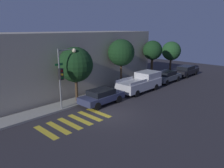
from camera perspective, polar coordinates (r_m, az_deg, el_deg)
The scene contains 13 objects.
ground_plane at distance 17.23m, azimuth -0.93°, elevation -7.94°, with size 60.00×60.00×0.00m, color #2D2B30.
sidewalk at distance 20.14m, azimuth -9.34°, elevation -4.55°, with size 26.00×1.86×0.14m, color gray.
building_row at distance 22.97m, azimuth -16.21°, elevation 5.13°, with size 26.00×6.00×6.14m, color #A89E8E.
crosswalk at distance 16.21m, azimuth -9.66°, elevation -9.64°, with size 5.11×2.60×0.00m.
traffic_light_pole at distance 17.80m, azimuth -12.50°, elevation 3.67°, with size 2.02×0.56×5.02m.
sedan_near_corner at distance 19.23m, azimuth -2.71°, elevation -3.21°, with size 4.21×1.81×1.36m.
pickup_truck at distance 23.40m, azimuth 7.66°, elevation 0.49°, with size 5.41×2.13×1.92m.
sedan_middle at distance 27.79m, azimuth 14.11°, elevation 1.96°, with size 4.41×1.79×1.42m.
sedan_far_end at distance 32.38m, azimuth 18.78°, elevation 3.37°, with size 4.63×1.82×1.42m.
tree_near_corner at distance 19.45m, azimuth -9.50°, elevation 4.98°, with size 3.08×3.08×4.98m.
tree_midblock at distance 23.46m, azimuth 2.43°, elevation 8.17°, with size 2.85×2.85×5.44m.
tree_far_end at distance 28.20m, azimuth 10.54°, elevation 8.57°, with size 2.41×2.41×5.04m.
tree_behind_truck at distance 32.30m, azimuth 15.23°, elevation 8.30°, with size 2.65×2.65×4.73m.
Camera 1 is at (-11.31, -11.22, 6.57)m, focal length 35.00 mm.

